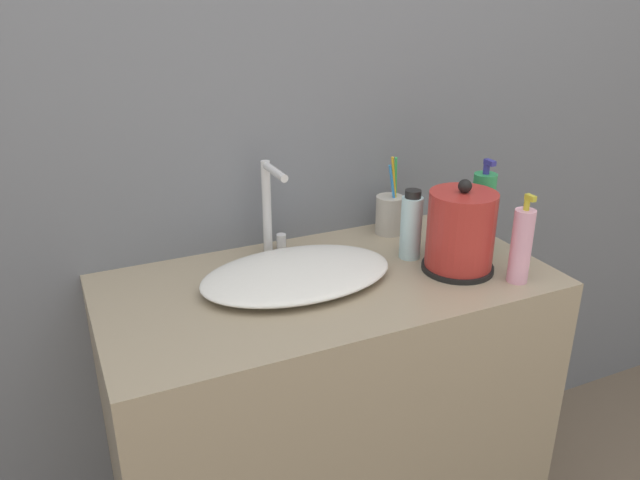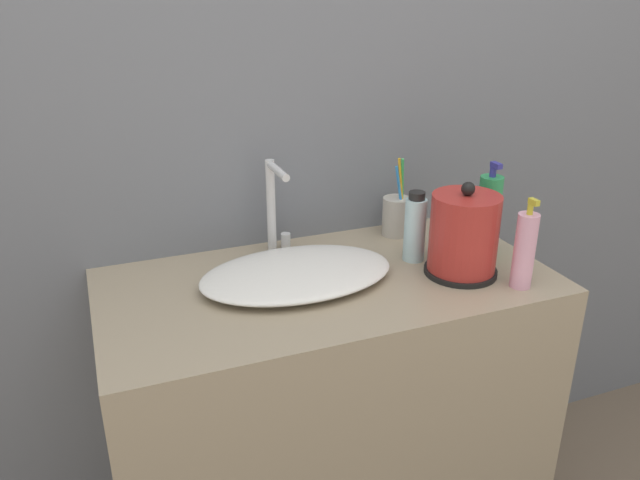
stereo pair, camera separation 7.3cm
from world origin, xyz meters
name	(u,v)px [view 2 (the right image)]	position (x,y,z in m)	size (l,w,h in m)	color
wall_back	(285,45)	(0.00, 0.53, 1.30)	(6.00, 0.04, 2.60)	slate
vanity_counter	(328,427)	(0.00, 0.26, 0.41)	(1.01, 0.51, 0.82)	gray
sink_basin	(297,273)	(-0.07, 0.27, 0.84)	(0.44, 0.28, 0.04)	white
faucet	(274,204)	(-0.06, 0.44, 0.95)	(0.06, 0.13, 0.23)	silver
electric_kettle	(463,237)	(0.29, 0.18, 0.91)	(0.17, 0.17, 0.22)	black
toothbrush_cup	(396,215)	(0.26, 0.44, 0.87)	(0.07, 0.07, 0.21)	#B7B2A8
lotion_bottle	(525,250)	(0.38, 0.07, 0.91)	(0.05, 0.05, 0.20)	#EAA8C6
shampoo_bottle	(415,228)	(0.23, 0.28, 0.90)	(0.05, 0.05, 0.17)	silver
mouthwash_bottle	(488,215)	(0.41, 0.25, 0.92)	(0.06, 0.06, 0.23)	#2D9956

